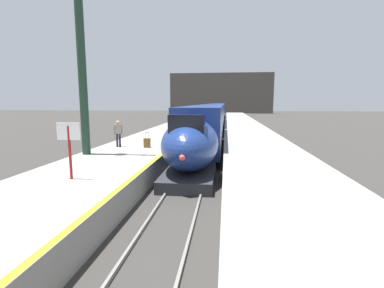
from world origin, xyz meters
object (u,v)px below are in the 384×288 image
object	(u,v)px
highspeed_train_main	(215,114)
station_column_mid	(80,41)
passenger_near_edge	(118,132)
departure_info_board	(69,139)
rolling_suitcase	(147,143)

from	to	relation	value
highspeed_train_main	station_column_mid	bearing A→B (deg)	-100.16
highspeed_train_main	station_column_mid	xyz separation A→B (m)	(-5.90, -32.93, 5.10)
station_column_mid	passenger_near_edge	distance (m)	5.77
station_column_mid	departure_info_board	xyz separation A→B (m)	(1.91, -4.92, -4.52)
highspeed_train_main	departure_info_board	world-z (taller)	highspeed_train_main
passenger_near_edge	rolling_suitcase	xyz separation A→B (m)	(1.91, -0.11, -0.69)
passenger_near_edge	departure_info_board	distance (m)	7.70
highspeed_train_main	passenger_near_edge	bearing A→B (deg)	-99.56
highspeed_train_main	departure_info_board	bearing A→B (deg)	-96.01
station_column_mid	rolling_suitcase	distance (m)	6.84
highspeed_train_main	rolling_suitcase	world-z (taller)	highspeed_train_main
highspeed_train_main	station_column_mid	world-z (taller)	station_column_mid
departure_info_board	rolling_suitcase	bearing A→B (deg)	83.85
highspeed_train_main	station_column_mid	size ratio (longest dim) A/B	7.34
passenger_near_edge	departure_info_board	xyz separation A→B (m)	(1.11, -7.61, 0.52)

